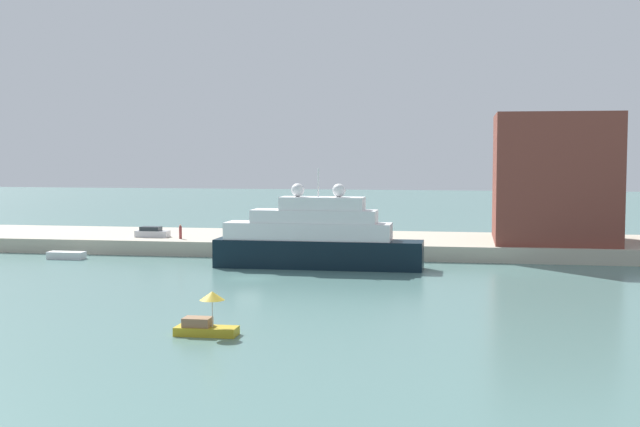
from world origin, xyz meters
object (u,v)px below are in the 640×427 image
at_px(large_yacht, 316,239).
at_px(small_motorboat, 206,321).
at_px(harbor_building, 554,178).
at_px(work_barge, 66,255).
at_px(person_figure, 180,232).
at_px(parked_car, 152,232).
at_px(mooring_bollard, 280,240).

height_order(large_yacht, small_motorboat, large_yacht).
bearing_deg(harbor_building, work_barge, -167.31).
relative_size(large_yacht, person_figure, 12.59).
xyz_separation_m(small_motorboat, person_figure, (-17.56, 45.54, 1.63)).
relative_size(harbor_building, parked_car, 3.64).
bearing_deg(work_barge, parked_car, 53.23).
xyz_separation_m(parked_car, person_figure, (4.33, -1.55, 0.27)).
distance_m(parked_car, mooring_bollard, 18.00).
distance_m(large_yacht, mooring_bollard, 10.21).
xyz_separation_m(small_motorboat, parked_car, (-21.89, 47.09, 1.36)).
xyz_separation_m(work_barge, harbor_building, (57.01, 12.84, 9.07)).
height_order(large_yacht, mooring_bollard, large_yacht).
bearing_deg(person_figure, small_motorboat, -68.91).
relative_size(small_motorboat, mooring_bollard, 6.86).
relative_size(parked_car, person_figure, 2.35).
distance_m(harbor_building, person_figure, 46.39).
bearing_deg(parked_car, harbor_building, 3.87).
xyz_separation_m(large_yacht, parked_car, (-23.37, 12.14, -0.79)).
height_order(harbor_building, mooring_bollard, harbor_building).
bearing_deg(parked_car, small_motorboat, -65.07).
xyz_separation_m(large_yacht, mooring_bollard, (-5.77, 8.36, -1.05)).
relative_size(large_yacht, mooring_bollard, 36.12).
xyz_separation_m(large_yacht, harbor_building, (26.57, 15.51, 6.34)).
bearing_deg(harbor_building, large_yacht, -149.72).
bearing_deg(small_motorboat, harbor_building, 60.93).
bearing_deg(person_figure, work_barge, -145.24).
height_order(work_barge, person_figure, person_figure).
bearing_deg(small_motorboat, person_figure, 111.09).
height_order(small_motorboat, mooring_bollard, small_motorboat).
xyz_separation_m(small_motorboat, mooring_bollard, (-4.29, 43.31, 1.10)).
relative_size(parked_car, mooring_bollard, 6.73).
xyz_separation_m(large_yacht, person_figure, (-19.04, 10.58, -0.52)).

